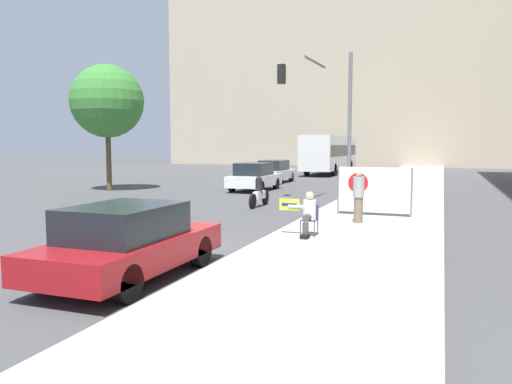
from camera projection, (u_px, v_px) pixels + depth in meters
The scene contains 13 objects.
ground_plane at pixel (164, 260), 11.00m from camera, with size 160.00×160.00×0.00m, color #444447.
sidewalk_curb at pixel (395, 196), 23.71m from camera, with size 4.38×90.00×0.15m, color #A8A399.
building_backdrop_far at pixel (381, 0), 60.51m from camera, with size 52.00×12.00×40.13m.
seated_protester at pixel (308, 213), 13.02m from camera, with size 1.00×0.77×1.16m.
jogger_on_sidewalk at pixel (359, 196), 15.22m from camera, with size 0.34×0.34×1.62m.
protest_banner at pixel (373, 190), 16.79m from camera, with size 2.48×0.06×1.63m.
traffic_light_pole at pixel (324, 103), 21.28m from camera, with size 3.29×3.06×6.19m.
parked_car_curbside at pixel (128, 242), 9.40m from camera, with size 1.89×4.19×1.42m.
car_on_road_nearest at pixel (254, 177), 27.37m from camera, with size 1.83×4.16×1.53m.
car_on_road_midblock at pixel (274, 172), 33.05m from camera, with size 1.72×4.24×1.50m.
city_bus_on_road at pixel (330, 152), 43.59m from camera, with size 2.54×11.95×3.26m.
motorcycle_on_road at pixel (259, 194), 20.33m from camera, with size 0.28×2.10×1.25m.
street_tree_near_curb at pixel (107, 101), 27.13m from camera, with size 3.96×3.96×6.86m.
Camera 1 is at (5.70, -9.40, 2.54)m, focal length 35.00 mm.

